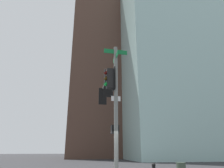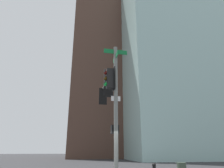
# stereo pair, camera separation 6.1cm
# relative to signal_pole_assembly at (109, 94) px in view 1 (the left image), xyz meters

# --- Properties ---
(signal_pole_assembly) EXTENTS (1.23, 5.87, 6.81)m
(signal_pole_assembly) POSITION_rel_signal_pole_assembly_xyz_m (0.00, 0.00, 0.00)
(signal_pole_assembly) COLOR slate
(signal_pole_assembly) RESTS_ON ground_plane
(building_brick_nearside) EXTENTS (24.46, 20.29, 42.02)m
(building_brick_nearside) POSITION_rel_signal_pole_assembly_xyz_m (8.48, 40.61, 16.39)
(building_brick_nearside) COLOR #4C3328
(building_brick_nearside) RESTS_ON ground_plane
(building_brick_midblock) EXTENTS (19.79, 16.73, 42.88)m
(building_brick_midblock) POSITION_rel_signal_pole_assembly_xyz_m (20.40, 28.15, 16.81)
(building_brick_midblock) COLOR #4C3328
(building_brick_midblock) RESTS_ON ground_plane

